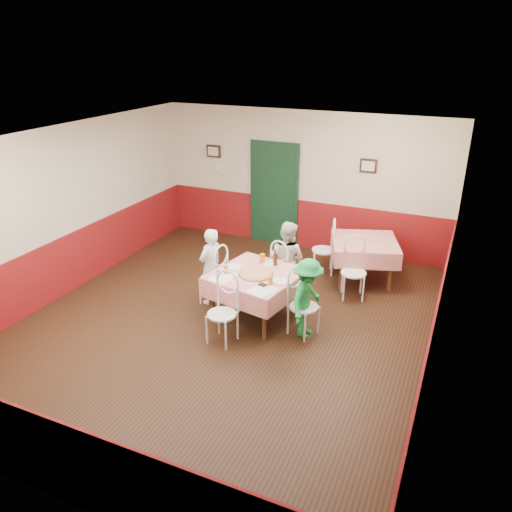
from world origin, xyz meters
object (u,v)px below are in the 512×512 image
at_px(pizza, 256,274).
at_px(wallet, 263,285).
at_px(glass_a, 226,270).
at_px(diner_right, 307,298).
at_px(main_table, 256,296).
at_px(chair_near, 222,314).
at_px(diner_left, 211,266).
at_px(glass_c, 263,259).
at_px(chair_second_b, 354,273).
at_px(glass_b, 270,281).
at_px(chair_second_a, 323,250).
at_px(chair_far, 285,272).
at_px(diner_far, 287,260).
at_px(chair_right, 304,307).
at_px(beer_bottle, 275,259).
at_px(second_table, 363,260).
at_px(chair_left, 213,278).

height_order(pizza, wallet, pizza).
xyz_separation_m(glass_a, diner_right, (1.30, 0.02, -0.22)).
relative_size(main_table, chair_near, 1.36).
bearing_deg(main_table, diner_left, 169.10).
bearing_deg(pizza, glass_c, 99.64).
relative_size(chair_second_b, glass_b, 6.89).
bearing_deg(chair_second_a, glass_a, -40.82).
bearing_deg(chair_far, glass_c, 78.27).
relative_size(main_table, wallet, 11.09).
height_order(glass_b, glass_c, glass_c).
bearing_deg(glass_b, chair_second_b, 60.35).
xyz_separation_m(chair_far, glass_a, (-0.57, -1.03, 0.37)).
distance_m(glass_a, diner_left, 0.62).
distance_m(chair_far, glass_c, 0.63).
height_order(diner_far, diner_right, diner_far).
xyz_separation_m(chair_second_b, wallet, (-0.97, -1.60, 0.32)).
xyz_separation_m(main_table, chair_right, (0.83, -0.16, 0.08)).
bearing_deg(beer_bottle, pizza, -109.38).
distance_m(chair_right, beer_bottle, 0.96).
relative_size(glass_c, diner_far, 0.12).
bearing_deg(chair_far, chair_second_a, -89.60).
distance_m(glass_a, wallet, 0.68).
height_order(pizza, glass_a, glass_a).
relative_size(chair_far, chair_second_a, 1.00).
relative_size(pizza, glass_b, 3.82).
height_order(wallet, diner_right, diner_right).
bearing_deg(chair_right, main_table, 99.09).
bearing_deg(chair_second_b, chair_right, -124.15).
relative_size(chair_second_a, pizza, 1.80).
distance_m(pizza, glass_c, 0.45).
distance_m(pizza, glass_a, 0.45).
bearing_deg(glass_b, chair_second_a, 86.87).
bearing_deg(wallet, diner_far, 104.72).
xyz_separation_m(beer_bottle, diner_left, (-1.05, -0.21, -0.24)).
distance_m(chair_second_a, chair_second_b, 1.06).
height_order(second_table, glass_a, glass_a).
height_order(second_table, chair_second_b, chair_second_b).
height_order(main_table, chair_second_b, chair_second_b).
xyz_separation_m(chair_far, chair_second_b, (1.06, 0.44, 0.00)).
bearing_deg(chair_right, chair_far, 54.09).
relative_size(main_table, chair_left, 1.36).
height_order(main_table, beer_bottle, beer_bottle).
xyz_separation_m(main_table, chair_second_b, (1.22, 1.27, 0.08)).
distance_m(diner_left, diner_far, 1.27).
bearing_deg(pizza, glass_a, -160.88).
height_order(glass_a, wallet, glass_a).
height_order(chair_far, beer_bottle, beer_bottle).
xyz_separation_m(chair_right, diner_left, (-1.72, 0.33, 0.19)).
height_order(chair_near, diner_right, diner_right).
bearing_deg(wallet, chair_second_a, 95.53).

